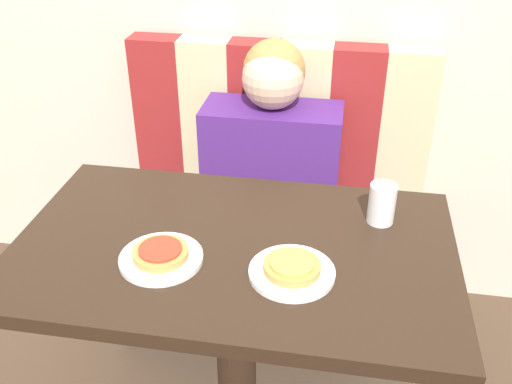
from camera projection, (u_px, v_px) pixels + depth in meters
name	position (u px, v px, depth m)	size (l,w,h in m)	color
booth_seat	(270.00, 270.00, 2.05)	(1.00, 0.45, 0.43)	navy
booth_backrest	(279.00, 124.00, 1.94)	(1.00, 0.10, 0.56)	maroon
dining_table	(235.00, 285.00, 1.32)	(0.98, 0.59, 0.77)	black
person	(272.00, 143.00, 1.79)	(0.43, 0.21, 0.61)	#4C237A
plate_left	(161.00, 258.00, 1.21)	(0.18, 0.18, 0.01)	white
plate_right	(292.00, 272.00, 1.17)	(0.18, 0.18, 0.01)	white
pizza_left	(161.00, 252.00, 1.20)	(0.12, 0.12, 0.02)	#C68E47
pizza_right	(292.00, 266.00, 1.16)	(0.12, 0.12, 0.02)	#C68E47
drinking_cup	(382.00, 204.00, 1.32)	(0.06, 0.06, 0.10)	silver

